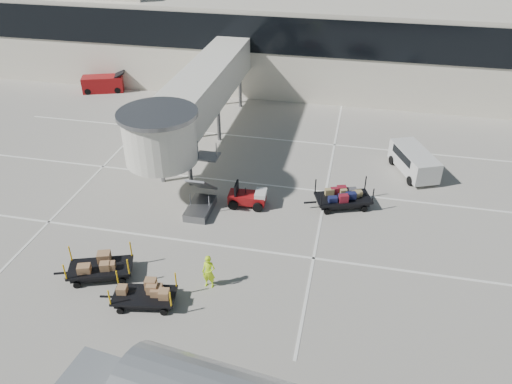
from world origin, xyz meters
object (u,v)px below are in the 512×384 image
suitcase_cart (343,198)px  box_cart_near (145,296)px  minivan (413,159)px  belt_loader (103,84)px  baggage_tug (248,197)px  ground_worker (209,272)px  box_cart_far (99,268)px

suitcase_cart → box_cart_near: bearing=-148.3°
minivan → belt_loader: bearing=137.6°
baggage_tug → ground_worker: ground_worker is taller
suitcase_cart → belt_loader: (-24.03, 15.45, 0.15)m
ground_worker → belt_loader: bearing=129.4°
box_cart_near → ground_worker: ground_worker is taller
baggage_tug → box_cart_far: size_ratio=0.60×
belt_loader → ground_worker: bearing=-73.1°
baggage_tug → suitcase_cart: size_ratio=0.57×
baggage_tug → ground_worker: bearing=-95.0°
minivan → box_cart_near: bearing=-152.2°
suitcase_cart → box_cart_far: (-11.80, -9.27, -0.05)m
suitcase_cart → minivan: 7.04m
belt_loader → box_cart_far: bearing=-83.4°
suitcase_cart → box_cart_near: suitcase_cart is taller
box_cart_far → ground_worker: bearing=-14.2°
belt_loader → suitcase_cart: bearing=-52.4°
belt_loader → baggage_tug: bearing=-62.0°
suitcase_cart → box_cart_near: size_ratio=1.12×
baggage_tug → box_cart_far: (-5.98, -8.17, -0.01)m
box_cart_far → minivan: (16.26, 14.70, 0.46)m
box_cart_far → minivan: 21.93m
ground_worker → suitcase_cart: bearing=58.1°
baggage_tug → minivan: (10.28, 6.54, 0.45)m
minivan → belt_loader: 30.20m
suitcase_cart → minivan: bearing=31.5°
box_cart_near → belt_loader: 30.30m
ground_worker → minivan: 17.67m
box_cart_near → ground_worker: bearing=26.6°
box_cart_far → belt_loader: bearing=97.1°
baggage_tug → suitcase_cart: suitcase_cart is taller
box_cart_near → ground_worker: size_ratio=2.02×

